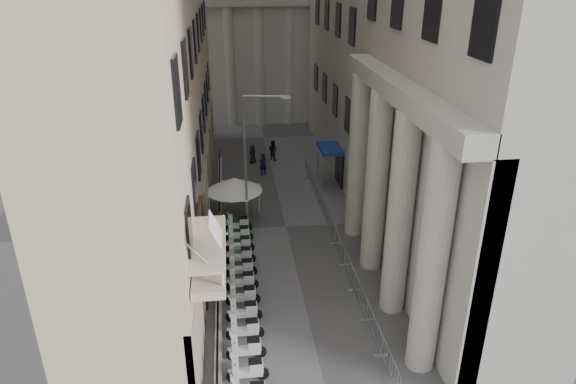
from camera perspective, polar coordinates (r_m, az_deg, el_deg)
name	(u,v)px	position (r m, az deg, el deg)	size (l,w,h in m)	color
iron_fence	(220,239)	(32.41, -7.60, -5.22)	(0.30, 28.00, 1.40)	black
blue_awning	(329,184)	(40.30, 4.54, 0.93)	(1.60, 3.00, 3.00)	navy
scooter_2	(248,380)	(22.55, -4.42, -20.11)	(0.56, 1.40, 1.50)	silver
scooter_3	(247,358)	(23.51, -4.58, -17.91)	(0.56, 1.40, 1.50)	silver
scooter_4	(246,338)	(24.50, -4.71, -15.89)	(0.56, 1.40, 1.50)	silver
scooter_5	(245,320)	(25.51, -4.84, -14.03)	(0.56, 1.40, 1.50)	silver
scooter_6	(244,304)	(26.55, -4.95, -12.32)	(0.56, 1.40, 1.50)	silver
scooter_7	(243,289)	(27.62, -5.06, -10.73)	(0.56, 1.40, 1.50)	silver
scooter_8	(242,276)	(28.70, -5.15, -9.27)	(0.56, 1.40, 1.50)	silver
scooter_9	(241,263)	(29.80, -5.24, -7.91)	(0.56, 1.40, 1.50)	silver
scooter_10	(240,252)	(30.92, -5.32, -6.64)	(0.56, 1.40, 1.50)	silver
scooter_11	(240,241)	(32.05, -5.40, -5.47)	(0.56, 1.40, 1.50)	silver
scooter_12	(239,231)	(33.19, -5.47, -4.38)	(0.56, 1.40, 1.50)	silver
barrier_0	(390,376)	(23.03, 11.23, -19.46)	(0.60, 2.40, 1.10)	#ACAEB3
barrier_1	(374,337)	(24.81, 9.48, -15.60)	(0.60, 2.40, 1.10)	#ACAEB3
barrier_2	(360,304)	(26.70, 8.03, -12.25)	(0.60, 2.40, 1.10)	#ACAEB3
barrier_3	(349,277)	(28.69, 6.80, -9.36)	(0.60, 2.40, 1.10)	#ACAEB3
barrier_4	(340,254)	(30.76, 5.75, -6.84)	(0.60, 2.40, 1.10)	#ACAEB3
barrier_5	(331,234)	(32.88, 4.85, -4.64)	(0.60, 2.40, 1.10)	#ACAEB3
barrier_6	(324,216)	(35.05, 4.06, -2.71)	(0.60, 2.40, 1.10)	#ACAEB3
barrier_7	(318,201)	(37.27, 3.36, -1.01)	(0.60, 2.40, 1.10)	#ACAEB3
barrier_8	(313,187)	(39.52, 2.75, 0.51)	(0.60, 2.40, 1.10)	#ACAEB3
barrier_9	(308,175)	(41.79, 2.20, 1.85)	(0.60, 2.40, 1.10)	#ACAEB3
security_tent	(228,182)	(34.31, -6.63, 1.13)	(3.65, 3.65, 2.97)	silver
street_lamp	(251,152)	(31.29, -4.15, 4.41)	(2.85, 0.57, 8.76)	gray
info_kiosk	(221,228)	(31.50, -7.51, -4.04)	(0.51, 0.98, 2.00)	black
pedestrian_a	(263,164)	(41.72, -2.81, 3.12)	(0.65, 0.43, 1.79)	black
pedestrian_b	(273,150)	(44.94, -1.70, 4.67)	(0.86, 0.67, 1.78)	black
pedestrian_c	(253,154)	(44.29, -3.96, 4.20)	(0.78, 0.51, 1.59)	black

